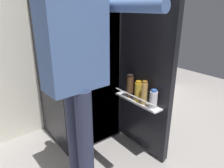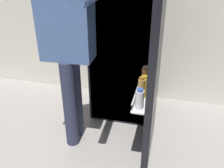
% 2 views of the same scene
% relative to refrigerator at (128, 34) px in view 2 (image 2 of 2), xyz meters
% --- Properties ---
extents(ground_plane, '(6.32, 6.32, 0.00)m').
position_rel_refrigerator_xyz_m(ground_plane, '(-0.03, -0.51, -0.90)').
color(ground_plane, gray).
extents(refrigerator, '(0.70, 1.24, 1.80)m').
position_rel_refrigerator_xyz_m(refrigerator, '(0.00, 0.00, 0.00)').
color(refrigerator, black).
rests_on(refrigerator, ground_plane).
extents(person, '(0.55, 0.72, 1.66)m').
position_rel_refrigerator_xyz_m(person, '(-0.37, -0.59, 0.10)').
color(person, '#2D334C').
rests_on(person, ground_plane).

